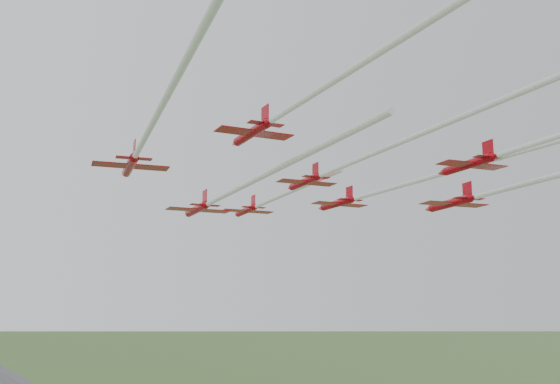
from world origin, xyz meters
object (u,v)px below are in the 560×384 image
jet_row4_left (321,89)px  jet_row3_mid (365,157)px  jet_lead (262,204)px  jet_row3_left (152,123)px  jet_row3_right (522,185)px  jet_row2_left (227,194)px  jet_row2_right (388,189)px

jet_row4_left → jet_row3_mid: bearing=45.9°
jet_lead → jet_row4_left: size_ratio=0.76×
jet_row3_left → jet_row3_mid: (24.66, -0.21, -0.05)m
jet_row3_mid → jet_row3_right: size_ratio=0.96×
jet_row2_left → jet_row3_right: size_ratio=0.98×
jet_row2_left → jet_row3_right: (27.60, -25.46, -0.16)m
jet_row3_mid → jet_row4_left: jet_row4_left is taller
jet_row2_right → jet_row3_left: jet_row2_right is taller
jet_row3_mid → jet_row4_left: 19.41m
jet_lead → jet_row2_left: bearing=-123.4°
jet_lead → jet_row3_right: 43.48m
jet_row2_right → jet_row3_right: bearing=-70.2°
jet_row3_mid → jet_row3_right: 21.48m
jet_lead → jet_row3_left: size_ratio=0.65×
jet_row2_right → jet_row4_left: jet_row4_left is taller
jet_row3_mid → jet_row4_left: (-14.77, -12.53, 1.25)m
jet_row2_left → jet_row3_left: (-18.05, -21.03, 1.61)m
jet_lead → jet_row3_right: (13.04, -41.41, -2.41)m
jet_row2_left → jet_row3_mid: bearing=-65.1°
jet_lead → jet_row3_right: bearing=-63.5°
jet_row3_right → jet_row4_left: bearing=-155.1°
jet_lead → jet_row2_left: 21.71m
jet_row3_left → jet_row4_left: (9.89, -12.74, 1.20)m
jet_lead → jet_row3_mid: bearing=-93.1°
jet_row3_right → jet_row4_left: jet_row4_left is taller
jet_lead → jet_row4_left: (-22.71, -49.72, 0.56)m
jet_row2_left → jet_row4_left: size_ratio=1.06×
jet_lead → jet_row2_right: (8.19, -22.46, -0.36)m
jet_row3_left → jet_row3_mid: bearing=11.2°
jet_row2_left → jet_row4_left: (-8.16, -33.77, 2.81)m
jet_row3_left → jet_row3_right: jet_row3_left is taller
jet_row4_left → jet_row3_right: bearing=18.6°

